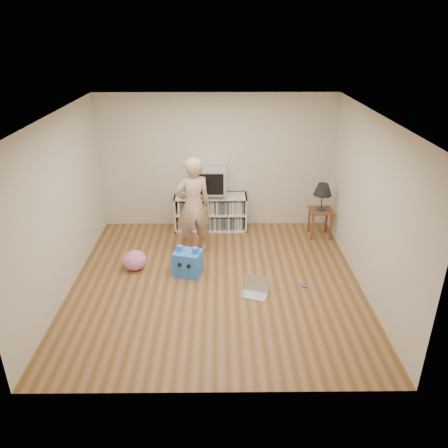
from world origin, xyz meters
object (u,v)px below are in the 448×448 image
dvd_deck (210,194)px  table_lamp (323,190)px  laptop (256,289)px  plush_pink (135,260)px  plush_blue (188,262)px  person (193,206)px  media_unit (211,212)px  side_table (320,216)px  crt_tv (210,180)px

dvd_deck → table_lamp: 2.12m
laptop → plush_pink: plush_pink is taller
table_lamp → plush_blue: table_lamp is taller
person → plush_blue: 1.02m
dvd_deck → plush_blue: size_ratio=0.89×
media_unit → plush_blue: bearing=-100.9°
table_lamp → laptop: (-1.36, -1.95, -0.87)m
side_table → table_lamp: size_ratio=1.07×
media_unit → plush_blue: media_unit is taller
table_lamp → plush_blue: bearing=-150.5°
media_unit → side_table: 2.11m
laptop → plush_blue: plush_blue is taller
person → plush_pink: person is taller
side_table → plush_blue: size_ratio=1.09×
media_unit → dvd_deck: 0.39m
side_table → table_lamp: bearing=180.0°
person → laptop: (1.00, -1.37, -0.80)m
dvd_deck → crt_tv: (0.00, -0.00, 0.29)m
media_unit → crt_tv: size_ratio=2.33×
media_unit → crt_tv: crt_tv is taller
crt_tv → laptop: 2.61m
crt_tv → plush_blue: size_ratio=1.19×
plush_blue → plush_pink: 0.91m
media_unit → dvd_deck: bearing=-90.0°
table_lamp → plush_blue: 2.87m
side_table → person: bearing=-166.0°
media_unit → person: person is taller
crt_tv → table_lamp: bearing=-10.0°
person → plush_pink: (-0.95, -0.62, -0.71)m
crt_tv → media_unit: bearing=90.0°
media_unit → crt_tv: (0.00, -0.02, 0.67)m
dvd_deck → plush_pink: dvd_deck is taller
media_unit → plush_pink: bearing=-127.7°
person → dvd_deck: bearing=-124.6°
side_table → laptop: (-1.36, -1.95, -0.35)m
side_table → media_unit: bearing=169.5°
side_table → crt_tv: bearing=170.0°
media_unit → person: size_ratio=0.80×
plush_pink → person: bearing=33.0°
dvd_deck → side_table: size_ratio=0.82×
crt_tv → person: size_ratio=0.34×
media_unit → plush_pink: 2.02m
media_unit → side_table: (2.07, -0.39, 0.07)m
table_lamp → plush_pink: (-3.30, -1.21, -0.78)m
plush_pink → table_lamp: bearing=20.0°
dvd_deck → plush_pink: 2.08m
dvd_deck → media_unit: bearing=90.0°
plush_blue → dvd_deck: bearing=95.8°
plush_pink → side_table: bearing=20.0°
dvd_deck → crt_tv: 0.29m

